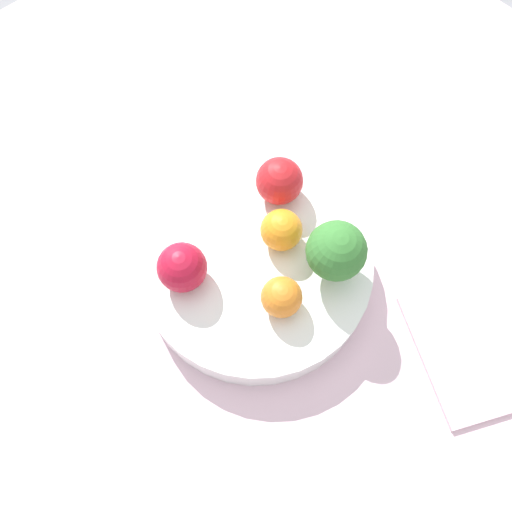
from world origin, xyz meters
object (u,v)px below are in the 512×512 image
bowl (256,267)px  apple_red (182,267)px  broccoli (336,251)px  orange_back (283,232)px  apple_green (279,181)px  napkin (484,344)px  orange_front (282,297)px

bowl → apple_red: apple_red is taller
broccoli → orange_back: (-0.06, -0.02, -0.02)m
apple_green → napkin: size_ratio=0.27×
orange_back → apple_green: bearing=140.6°
bowl → broccoli: bearing=40.7°
orange_front → bowl: bearing=164.8°
bowl → apple_green: 0.10m
orange_back → apple_red: bearing=-110.1°
broccoli → orange_back: 0.07m
broccoli → napkin: (0.17, 0.08, -0.09)m
apple_red → broccoli: bearing=51.5°
broccoli → napkin: bearing=24.3°
broccoli → orange_front: bearing=-95.5°
apple_red → apple_green: (-0.01, 0.15, 0.00)m
apple_red → orange_front: size_ratio=1.23×
orange_front → napkin: orange_front is taller
bowl → orange_back: orange_back is taller
broccoli → apple_green: bearing=167.9°
broccoli → orange_back: size_ratio=1.66×
orange_front → napkin: (0.18, 0.15, -0.06)m
broccoli → bowl: bearing=-139.3°
broccoli → orange_front: 0.07m
broccoli → napkin: 0.21m
bowl → napkin: (0.24, 0.13, -0.02)m
bowl → broccoli: size_ratio=3.41×
apple_red → napkin: apple_red is taller
broccoli → apple_green: size_ratio=1.42×
apple_red → orange_back: apple_red is taller
bowl → broccoli: broccoli is taller
broccoli → apple_red: size_ratio=1.44×
broccoli → apple_red: (-0.10, -0.13, -0.02)m
apple_green → bowl: bearing=-59.5°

